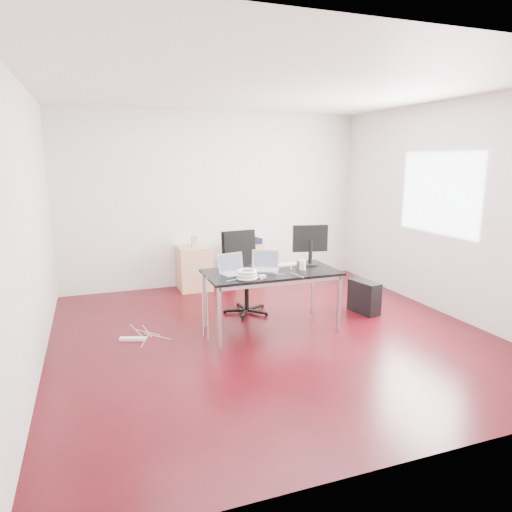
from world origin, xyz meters
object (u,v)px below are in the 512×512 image
object	(u,v)px
filing_cabinet_right	(246,264)
filing_cabinet_left	(194,268)
office_chair	(244,268)
desk	(271,275)
pc_tower	(364,297)

from	to	relation	value
filing_cabinet_right	filing_cabinet_left	bearing A→B (deg)	180.00
office_chair	desk	bearing A→B (deg)	-88.37
office_chair	pc_tower	xyz separation A→B (m)	(1.51, -0.62, -0.39)
filing_cabinet_left	pc_tower	distance (m)	2.72
desk	filing_cabinet_right	distance (m)	2.09
desk	filing_cabinet_right	size ratio (longest dim) A/B	2.29
filing_cabinet_right	pc_tower	bearing A→B (deg)	-61.12
office_chair	filing_cabinet_left	distance (m)	1.38
desk	filing_cabinet_left	xyz separation A→B (m)	(-0.51, 2.03, -0.33)
office_chair	filing_cabinet_right	distance (m)	1.40
filing_cabinet_left	filing_cabinet_right	bearing A→B (deg)	0.00
office_chair	pc_tower	distance (m)	1.68
pc_tower	filing_cabinet_right	bearing A→B (deg)	106.93
filing_cabinet_left	pc_tower	size ratio (longest dim) A/B	1.56
office_chair	pc_tower	size ratio (longest dim) A/B	2.40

